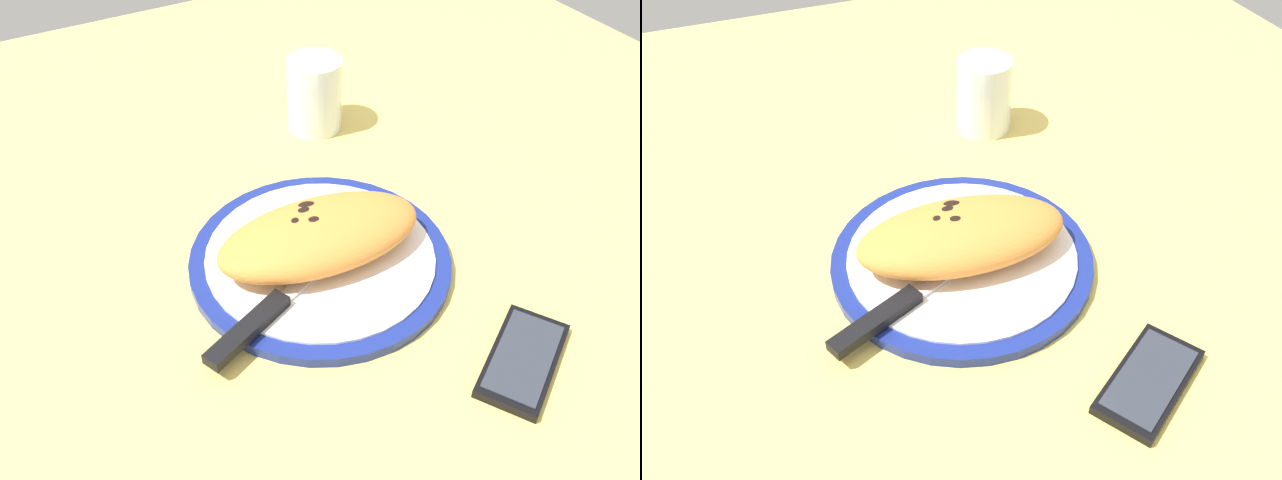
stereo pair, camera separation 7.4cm
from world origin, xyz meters
The scene contains 7 objects.
ground_plane centered at (0.00, 0.00, -1.50)cm, with size 150.00×150.00×3.00cm, color #EACC60.
plate centered at (0.00, 0.00, 0.75)cm, with size 29.02×29.02×1.56cm.
calzone centered at (0.06, 0.10, 4.25)cm, with size 24.03×13.43×5.36cm.
fork centered at (1.26, -5.82, 1.76)cm, with size 15.74×2.37×0.40cm.
knife centered at (8.95, 5.24, 2.06)cm, with size 22.97×11.29×1.20cm.
smartphone centered at (-10.15, 21.71, 0.56)cm, with size 13.59×11.61×1.16cm.
water_glass centered at (-13.33, -24.96, 4.41)cm, with size 7.58×7.58×10.28cm.
Camera 1 is at (27.00, 47.53, 52.85)cm, focal length 38.11 mm.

